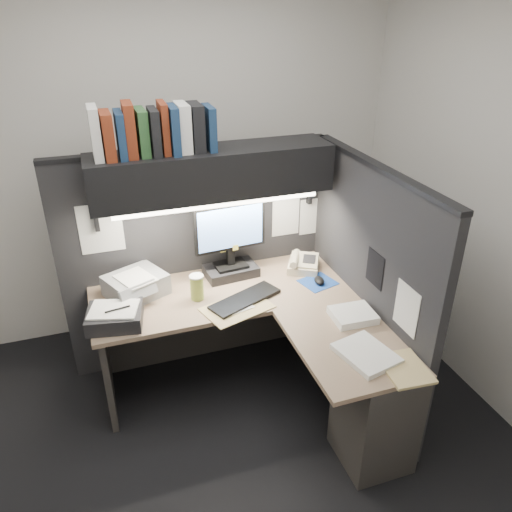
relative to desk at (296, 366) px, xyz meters
name	(u,v)px	position (x,y,z in m)	size (l,w,h in m)	color
floor	(232,434)	(-0.43, 0.00, -0.44)	(3.50, 3.50, 0.00)	black
wall_back	(173,164)	(-0.43, 1.50, 0.91)	(3.50, 0.04, 2.70)	silver
wall_front	(380,483)	(-0.43, -1.50, 0.91)	(3.50, 0.04, 2.70)	silver
wall_right	(499,205)	(1.32, 0.00, 0.91)	(0.04, 3.00, 2.70)	silver
partition_back	(197,259)	(-0.40, 0.93, 0.36)	(1.90, 0.06, 1.60)	black
partition_right	(365,288)	(0.55, 0.18, 0.36)	(0.06, 1.50, 1.60)	black
desk	(296,366)	(0.00, 0.00, 0.00)	(1.70, 1.53, 0.73)	#8F735B
overhead_shelf	(212,172)	(-0.30, 0.75, 1.06)	(1.55, 0.34, 0.30)	black
task_light_tube	(219,205)	(-0.30, 0.61, 0.89)	(0.04, 0.04, 1.32)	white
monitor	(230,248)	(-0.20, 0.75, 0.50)	(0.50, 0.25, 0.54)	black
keyboard	(245,299)	(-0.21, 0.39, 0.30)	(0.49, 0.16, 0.02)	black
mousepad	(318,282)	(0.35, 0.45, 0.29)	(0.22, 0.20, 0.00)	#1B4399
mouse	(319,280)	(0.35, 0.44, 0.31)	(0.07, 0.11, 0.04)	black
telephone	(304,264)	(0.33, 0.66, 0.33)	(0.21, 0.22, 0.09)	#C4B896
coffee_cup	(197,288)	(-0.49, 0.52, 0.37)	(0.09, 0.09, 0.16)	#BDBB4B
printer	(136,285)	(-0.86, 0.70, 0.36)	(0.36, 0.30, 0.14)	gray
notebook_stack	(115,317)	(-1.02, 0.40, 0.34)	(0.32, 0.27, 0.10)	black
open_folder	(237,308)	(-0.28, 0.32, 0.29)	(0.42, 0.28, 0.01)	tan
paper_stack_a	(353,315)	(0.36, -0.01, 0.31)	(0.26, 0.22, 0.05)	white
paper_stack_b	(366,354)	(0.25, -0.36, 0.30)	(0.26, 0.32, 0.03)	white
manila_stack	(405,369)	(0.39, -0.53, 0.30)	(0.22, 0.29, 0.02)	tan
binder_row	(153,130)	(-0.65, 0.76, 1.35)	(0.72, 0.26, 0.31)	white
pinned_papers	(266,241)	(0.00, 0.56, 0.61)	(1.76, 1.31, 0.51)	white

